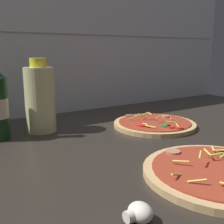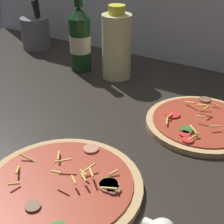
% 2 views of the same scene
% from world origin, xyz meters
% --- Properties ---
extents(counter_slab, '(1.60, 0.90, 0.03)m').
position_xyz_m(counter_slab, '(0.00, 0.00, 0.01)').
color(counter_slab, '#28231E').
rests_on(counter_slab, ground).
extents(tile_backsplash, '(1.60, 0.01, 0.60)m').
position_xyz_m(tile_backsplash, '(0.00, 0.45, 0.30)').
color(tile_backsplash, silver).
rests_on(tile_backsplash, ground).
extents(pizza_near, '(0.27, 0.27, 0.05)m').
position_xyz_m(pizza_near, '(0.02, -0.19, 0.03)').
color(pizza_near, tan).
rests_on(pizza_near, counter_slab).
extents(pizza_far, '(0.24, 0.24, 0.04)m').
position_xyz_m(pizza_far, '(0.15, 0.13, 0.03)').
color(pizza_far, tan).
rests_on(pizza_far, counter_slab).
extents(oil_bottle, '(0.08, 0.08, 0.20)m').
position_xyz_m(oil_bottle, '(-0.15, 0.26, 0.12)').
color(oil_bottle, beige).
rests_on(oil_bottle, counter_slab).
extents(mushroom_right, '(0.04, 0.04, 0.03)m').
position_xyz_m(mushroom_right, '(-0.19, -0.22, 0.04)').
color(mushroom_right, white).
rests_on(mushroom_right, counter_slab).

